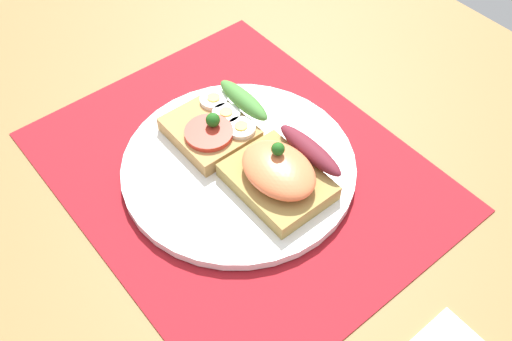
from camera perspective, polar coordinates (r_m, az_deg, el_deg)
ground_plane at (r=66.20cm, az=-1.65°, el=-0.93°), size 120.00×90.00×3.20cm
placemat at (r=64.84cm, az=-1.68°, el=0.04°), size 42.92×34.89×0.30cm
plate at (r=64.31cm, az=-1.69°, el=0.43°), size 25.78×25.78×1.08cm
sandwich_egg_tomato at (r=66.11cm, az=-3.67°, el=4.64°), size 9.27×9.58×4.01cm
sandwich_salmon at (r=60.45cm, az=2.52°, el=-0.24°), size 10.74×9.60×5.59cm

